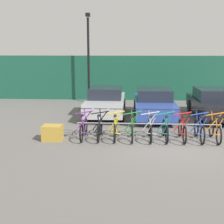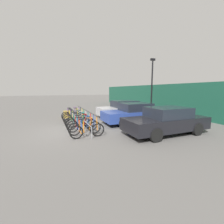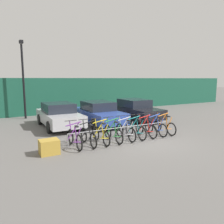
{
  "view_description": "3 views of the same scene",
  "coord_description": "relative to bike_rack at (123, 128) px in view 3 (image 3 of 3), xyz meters",
  "views": [
    {
      "loc": [
        -1.41,
        -10.57,
        3.28
      ],
      "look_at": [
        -2.1,
        1.03,
        0.91
      ],
      "focal_mm": 50.0,
      "sensor_mm": 36.0,
      "label": 1
    },
    {
      "loc": [
        8.54,
        -1.07,
        2.28
      ],
      "look_at": [
        -0.34,
        2.64,
        0.86
      ],
      "focal_mm": 24.0,
      "sensor_mm": 36.0,
      "label": 2
    },
    {
      "loc": [
        -5.94,
        -7.76,
        2.78
      ],
      "look_at": [
        -0.31,
        2.49,
        1.0
      ],
      "focal_mm": 35.0,
      "sensor_mm": 36.0,
      "label": 3
    }
  ],
  "objects": [
    {
      "name": "bicycle_yellow",
      "position": [
        -1.21,
        -0.15,
        -0.12
      ],
      "size": [
        0.68,
        1.71,
        1.05
      ],
      "rotation": [
        0.0,
        0.0,
        0.06
      ],
      "color": "black",
      "rests_on": "ground"
    },
    {
      "name": "bike_rack",
      "position": [
        0.0,
        0.0,
        0.0
      ],
      "size": [
        5.33,
        0.04,
        0.57
      ],
      "color": "gray",
      "rests_on": "ground"
    },
    {
      "name": "car_silver",
      "position": [
        -1.9,
        3.98,
        0.19
      ],
      "size": [
        1.91,
        4.3,
        1.4
      ],
      "color": "#B7B7BC",
      "rests_on": "ground"
    },
    {
      "name": "bicycle_teal",
      "position": [
        0.61,
        -0.15,
        -0.12
      ],
      "size": [
        0.68,
        1.71,
        1.05
      ],
      "rotation": [
        0.0,
        0.0,
        -0.04
      ],
      "color": "black",
      "rests_on": "ground"
    },
    {
      "name": "hoarding_wall",
      "position": [
        0.73,
        8.82,
        0.92
      ],
      "size": [
        36.0,
        0.16,
        2.84
      ],
      "primitive_type": "cube",
      "color": "#19513D",
      "rests_on": "ground"
    },
    {
      "name": "bicycle_purple",
      "position": [
        -2.39,
        -0.15,
        -0.12
      ],
      "size": [
        0.68,
        1.71,
        1.05
      ],
      "rotation": [
        0.0,
        0.0,
        -0.03
      ],
      "color": "black",
      "rests_on": "ground"
    },
    {
      "name": "bicycle_blue",
      "position": [
        1.84,
        -0.15,
        -0.12
      ],
      "size": [
        0.68,
        1.71,
        1.05
      ],
      "rotation": [
        0.0,
        0.0,
        0.04
      ],
      "color": "black",
      "rests_on": "ground"
    },
    {
      "name": "bicycle_silver",
      "position": [
        0.06,
        -0.15,
        -0.12
      ],
      "size": [
        0.68,
        1.71,
        1.05
      ],
      "rotation": [
        0.0,
        0.0,
        0.04
      ],
      "color": "black",
      "rests_on": "ground"
    },
    {
      "name": "cargo_crate",
      "position": [
        -3.49,
        -0.45,
        -0.23
      ],
      "size": [
        0.7,
        0.56,
        0.55
      ],
      "primitive_type": "cube",
      "color": "#B28C33",
      "rests_on": "ground"
    },
    {
      "name": "bicycle_orange",
      "position": [
        2.39,
        -0.15,
        -0.12
      ],
      "size": [
        0.68,
        1.71,
        1.05
      ],
      "rotation": [
        0.0,
        0.0,
        -0.07
      ],
      "color": "black",
      "rests_on": "ground"
    },
    {
      "name": "bicycle_red",
      "position": [
        1.22,
        -0.15,
        -0.12
      ],
      "size": [
        0.68,
        1.71,
        1.05
      ],
      "rotation": [
        0.0,
        0.0,
        0.03
      ],
      "color": "black",
      "rests_on": "ground"
    },
    {
      "name": "lamp_post",
      "position": [
        -3.25,
        7.82,
        2.51
      ],
      "size": [
        0.24,
        0.44,
        5.34
      ],
      "color": "black",
      "rests_on": "ground"
    },
    {
      "name": "car_black",
      "position": [
        3.31,
        3.8,
        0.19
      ],
      "size": [
        1.91,
        4.46,
        1.4
      ],
      "color": "black",
      "rests_on": "ground"
    },
    {
      "name": "ground_plane",
      "position": [
        0.73,
        -0.68,
        -0.5
      ],
      "size": [
        120.0,
        120.0,
        0.0
      ],
      "primitive_type": "plane",
      "color": "#605E5B"
    },
    {
      "name": "car_blue",
      "position": [
        0.47,
        3.6,
        0.19
      ],
      "size": [
        1.91,
        4.32,
        1.4
      ],
      "color": "#2D479E",
      "rests_on": "ground"
    },
    {
      "name": "bicycle_green",
      "position": [
        -0.59,
        -0.15,
        -0.12
      ],
      "size": [
        0.68,
        1.71,
        1.05
      ],
      "rotation": [
        0.0,
        0.0,
        -0.02
      ],
      "color": "black",
      "rests_on": "ground"
    },
    {
      "name": "bicycle_black",
      "position": [
        -1.79,
        -0.15,
        -0.12
      ],
      "size": [
        0.68,
        1.71,
        1.05
      ],
      "rotation": [
        0.0,
        0.0,
        -0.0
      ],
      "color": "black",
      "rests_on": "ground"
    }
  ]
}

